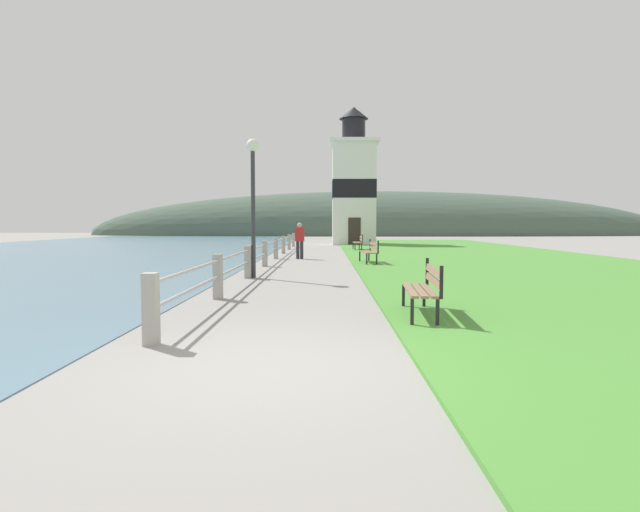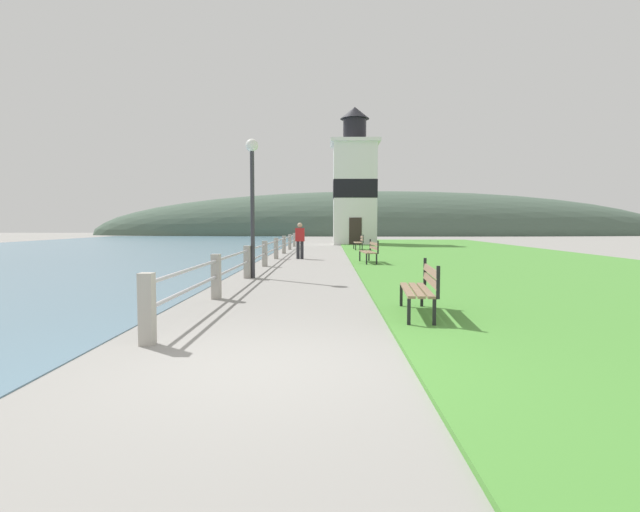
# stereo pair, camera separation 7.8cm
# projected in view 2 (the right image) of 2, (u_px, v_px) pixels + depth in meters

# --- Properties ---
(ground_plane) EXTENTS (160.00, 160.00, 0.00)m
(ground_plane) POSITION_uv_depth(u_px,v_px,m) (258.00, 368.00, 5.38)
(ground_plane) COLOR gray
(grass_verge) EXTENTS (12.00, 50.43, 0.06)m
(grass_verge) POSITION_uv_depth(u_px,v_px,m) (484.00, 258.00, 22.02)
(grass_verge) COLOR #4C8E38
(grass_verge) RESTS_ON ground_plane
(seawall_railing) EXTENTS (0.18, 27.76, 0.93)m
(seawall_railing) POSITION_uv_depth(u_px,v_px,m) (271.00, 249.00, 20.13)
(seawall_railing) COLOR #A8A399
(seawall_railing) RESTS_ON ground_plane
(park_bench_near) EXTENTS (0.61, 1.77, 0.94)m
(park_bench_near) POSITION_uv_depth(u_px,v_px,m) (422.00, 286.00, 8.17)
(park_bench_near) COLOR #846B51
(park_bench_near) RESTS_ON ground_plane
(park_bench_midway) EXTENTS (0.61, 1.86, 0.94)m
(park_bench_midway) POSITION_uv_depth(u_px,v_px,m) (370.00, 250.00, 19.15)
(park_bench_midway) COLOR #846B51
(park_bench_midway) RESTS_ON ground_plane
(park_bench_far) EXTENTS (0.49, 1.69, 0.94)m
(park_bench_far) POSITION_uv_depth(u_px,v_px,m) (359.00, 241.00, 28.89)
(park_bench_far) COLOR #846B51
(park_bench_far) RESTS_ON ground_plane
(lighthouse) EXTENTS (3.61, 3.61, 10.21)m
(lighthouse) POSITION_uv_depth(u_px,v_px,m) (354.00, 186.00, 37.30)
(lighthouse) COLOR white
(lighthouse) RESTS_ON ground_plane
(person_strolling) EXTENTS (0.40, 0.24, 1.60)m
(person_strolling) POSITION_uv_depth(u_px,v_px,m) (300.00, 239.00, 22.01)
(person_strolling) COLOR #28282D
(person_strolling) RESTS_ON ground_plane
(lamp_post) EXTENTS (0.36, 0.36, 3.96)m
(lamp_post) POSITION_uv_depth(u_px,v_px,m) (252.00, 182.00, 14.19)
(lamp_post) COLOR #333338
(lamp_post) RESTS_ON ground_plane
(distant_hillside) EXTENTS (80.00, 16.00, 12.00)m
(distant_hillside) POSITION_uv_depth(u_px,v_px,m) (381.00, 235.00, 68.73)
(distant_hillside) COLOR #475B4C
(distant_hillside) RESTS_ON ground_plane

